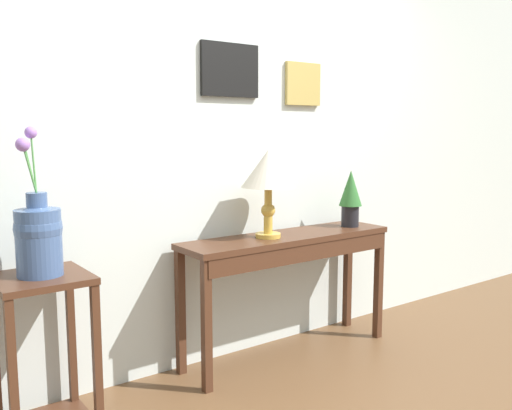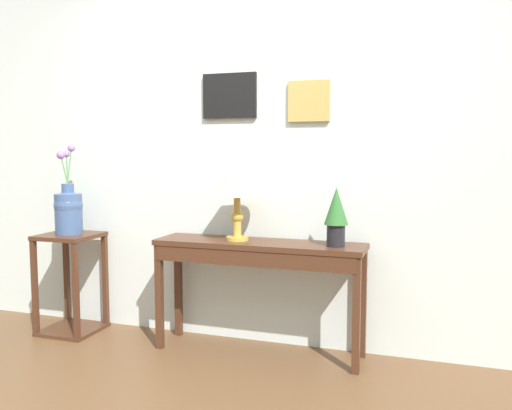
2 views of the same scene
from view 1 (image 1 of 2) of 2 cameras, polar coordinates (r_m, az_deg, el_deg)
The scene contains 6 objects.
back_wall_with_art at distance 3.42m, azimuth -1.08°, elevation 8.07°, with size 9.00×0.13×2.80m.
console_table at distance 3.35m, azimuth 3.55°, elevation -4.95°, with size 1.39×0.35×0.75m.
table_lamp at distance 3.20m, azimuth 1.27°, elevation 3.39°, with size 0.32×0.32×0.51m.
potted_plant_on_console at distance 3.65m, azimuth 9.70°, elevation 0.99°, with size 0.15×0.15×0.37m.
pedestal_stand_left at distance 2.76m, azimuth -20.90°, elevation -14.22°, with size 0.40×0.40×0.74m.
flower_vase_tall at distance 2.61m, azimuth -21.50°, elevation -2.72°, with size 0.21×0.21×0.65m.
Camera 1 is at (-1.97, -1.37, 1.37)m, focal length 38.86 mm.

